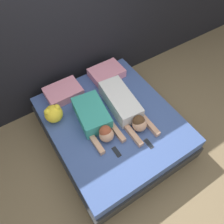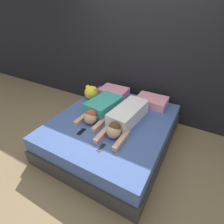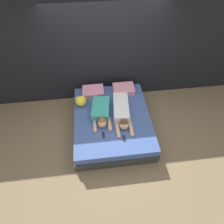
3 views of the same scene
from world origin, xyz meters
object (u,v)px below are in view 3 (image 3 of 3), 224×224
object	(u,v)px
bed	(112,122)
person_left	(101,112)
cell_phone_left	(103,135)
plush_toy	(81,101)
pillow_head_left	(93,92)
person_right	(122,111)
cell_phone_right	(124,138)
pillow_head_right	(124,89)

from	to	relation	value
bed	person_left	world-z (taller)	person_left
cell_phone_left	plush_toy	bearing A→B (deg)	116.27
pillow_head_left	plush_toy	bearing A→B (deg)	-131.07
bed	person_right	size ratio (longest dim) A/B	1.84
person_left	cell_phone_right	xyz separation A→B (m)	(0.43, -0.68, -0.11)
pillow_head_left	pillow_head_right	bearing A→B (deg)	0.00
pillow_head_right	plush_toy	distance (m)	1.15
cell_phone_left	pillow_head_right	bearing A→B (deg)	63.23
pillow_head_left	cell_phone_right	world-z (taller)	pillow_head_left
cell_phone_left	person_left	bearing A→B (deg)	90.09
cell_phone_left	plush_toy	xyz separation A→B (m)	(-0.45, 0.92, 0.13)
person_left	person_right	world-z (taller)	person_right
bed	cell_phone_right	size ratio (longest dim) A/B	13.25
bed	cell_phone_left	xyz separation A→B (m)	(-0.24, -0.49, 0.26)
plush_toy	bed	bearing A→B (deg)	-31.78
plush_toy	cell_phone_right	bearing A→B (deg)	-49.96
cell_phone_right	plush_toy	size ratio (longest dim) A/B	0.58
bed	person_left	size ratio (longest dim) A/B	2.29
person_right	cell_phone_left	size ratio (longest dim) A/B	7.19
pillow_head_left	person_right	size ratio (longest dim) A/B	0.48
person_left	cell_phone_left	xyz separation A→B (m)	(0.00, -0.55, -0.11)
pillow_head_left	cell_phone_left	world-z (taller)	pillow_head_left
bed	cell_phone_right	distance (m)	0.70
person_right	plush_toy	bearing A→B (deg)	155.79
bed	cell_phone_left	bearing A→B (deg)	-116.66
plush_toy	pillow_head_right	bearing A→B (deg)	17.66
person_right	plush_toy	xyz separation A→B (m)	(-0.92, 0.41, 0.02)
pillow_head_left	person_right	xyz separation A→B (m)	(0.62, -0.76, 0.05)
pillow_head_left	cell_phone_right	bearing A→B (deg)	-67.47
bed	pillow_head_right	bearing A→B (deg)	63.17
pillow_head_right	person_right	distance (m)	0.78
person_left	cell_phone_left	world-z (taller)	person_left
person_right	cell_phone_right	xyz separation A→B (m)	(-0.04, -0.64, -0.11)
pillow_head_left	plush_toy	world-z (taller)	plush_toy
bed	pillow_head_right	size ratio (longest dim) A/B	3.86
bed	pillow_head_left	bearing A→B (deg)	116.83
pillow_head_left	person_right	bearing A→B (deg)	-50.98
plush_toy	person_right	bearing A→B (deg)	-24.21
plush_toy	pillow_head_left	bearing A→B (deg)	48.93
pillow_head_right	cell_phone_right	distance (m)	1.42
person_right	plush_toy	size ratio (longest dim) A/B	4.14
person_left	cell_phone_left	size ratio (longest dim) A/B	5.78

